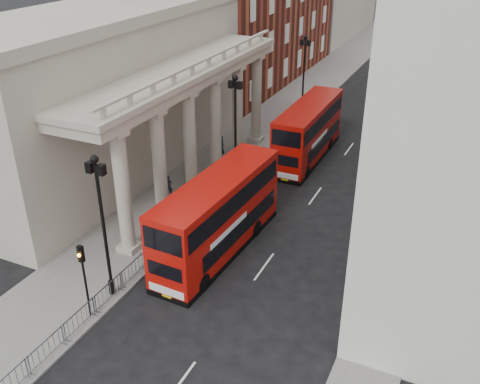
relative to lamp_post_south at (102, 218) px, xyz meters
The scene contains 15 objects.
ground 6.36m from the lamp_post_south, 81.47° to the right, with size 260.00×260.00×0.00m, color black.
sidewalk_west 26.56m from the lamp_post_south, 95.27° to the left, with size 6.00×140.00×0.12m, color slate.
sidewalk_east 29.97m from the lamp_post_south, 61.53° to the left, with size 3.00×140.00×0.12m, color slate.
kerb 26.45m from the lamp_post_south, 88.79° to the left, with size 0.20×140.00×0.14m, color slate.
portico_building 17.18m from the lamp_post_south, 125.27° to the left, with size 9.00×28.00×12.00m, color #A59D8A.
lamp_post_south is the anchor object (origin of this frame).
lamp_post_mid 16.00m from the lamp_post_south, 90.00° to the left, with size 1.05×0.44×8.32m.
lamp_post_north 32.00m from the lamp_post_south, 90.00° to the left, with size 1.05×0.44×8.32m.
traffic_light 2.71m from the lamp_post_south, 87.16° to the right, with size 0.28×0.33×4.30m.
crowd_barriers 4.60m from the lamp_post_south, 81.98° to the right, with size 0.50×18.75×1.10m.
bus_near 7.62m from the lamp_post_south, 62.65° to the left, with size 3.35×11.56×4.94m.
bus_far 22.95m from the lamp_post_south, 80.53° to the left, with size 2.74×11.13×4.80m.
pedestrian_a 12.31m from the lamp_post_south, 105.98° to the left, with size 0.59×0.38×1.61m, color black.
pedestrian_b 15.51m from the lamp_post_south, 102.67° to the left, with size 0.83×0.65×1.71m, color black.
pedestrian_c 20.66m from the lamp_post_south, 99.40° to the left, with size 0.80×0.52×1.63m, color black.
Camera 1 is at (15.74, -14.54, 18.71)m, focal length 40.00 mm.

